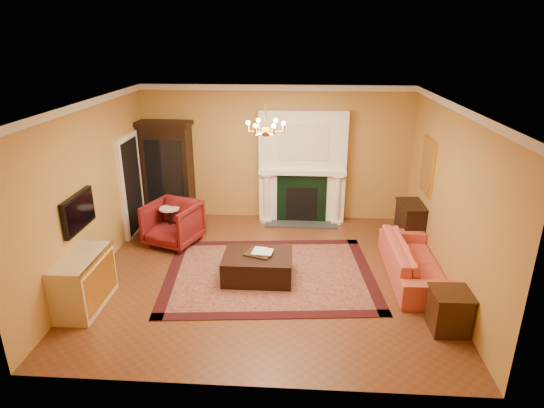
# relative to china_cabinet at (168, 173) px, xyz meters

# --- Properties ---
(floor) EXTENTS (6.00, 5.50, 0.02)m
(floor) POSITION_rel_china_cabinet_xyz_m (2.40, -2.49, -1.08)
(floor) COLOR brown
(floor) RESTS_ON ground
(ceiling) EXTENTS (6.00, 5.50, 0.02)m
(ceiling) POSITION_rel_china_cabinet_xyz_m (2.40, -2.49, 1.94)
(ceiling) COLOR white
(ceiling) RESTS_ON wall_back
(wall_back) EXTENTS (6.00, 0.02, 3.00)m
(wall_back) POSITION_rel_china_cabinet_xyz_m (2.40, 0.27, 0.43)
(wall_back) COLOR #B68341
(wall_back) RESTS_ON floor
(wall_front) EXTENTS (6.00, 0.02, 3.00)m
(wall_front) POSITION_rel_china_cabinet_xyz_m (2.40, -5.25, 0.43)
(wall_front) COLOR #B68341
(wall_front) RESTS_ON floor
(wall_left) EXTENTS (0.02, 5.50, 3.00)m
(wall_left) POSITION_rel_china_cabinet_xyz_m (-0.61, -2.49, 0.43)
(wall_left) COLOR #B68341
(wall_left) RESTS_ON floor
(wall_right) EXTENTS (0.02, 5.50, 3.00)m
(wall_right) POSITION_rel_china_cabinet_xyz_m (5.41, -2.49, 0.43)
(wall_right) COLOR #B68341
(wall_right) RESTS_ON floor
(fireplace) EXTENTS (1.90, 0.70, 2.50)m
(fireplace) POSITION_rel_china_cabinet_xyz_m (3.00, 0.08, 0.12)
(fireplace) COLOR white
(fireplace) RESTS_ON wall_back
(crown_molding) EXTENTS (6.00, 5.50, 0.12)m
(crown_molding) POSITION_rel_china_cabinet_xyz_m (2.40, -1.53, 1.87)
(crown_molding) COLOR white
(crown_molding) RESTS_ON ceiling
(doorway) EXTENTS (0.08, 1.05, 2.10)m
(doorway) POSITION_rel_china_cabinet_xyz_m (-0.55, -0.79, -0.03)
(doorway) COLOR white
(doorway) RESTS_ON wall_left
(tv_panel) EXTENTS (0.09, 0.95, 0.58)m
(tv_panel) POSITION_rel_china_cabinet_xyz_m (-0.55, -3.09, 0.28)
(tv_panel) COLOR black
(tv_panel) RESTS_ON wall_left
(gilt_mirror) EXTENTS (0.06, 0.76, 1.05)m
(gilt_mirror) POSITION_rel_china_cabinet_xyz_m (5.37, -1.09, 0.58)
(gilt_mirror) COLOR gold
(gilt_mirror) RESTS_ON wall_right
(chandelier) EXTENTS (0.63, 0.55, 0.53)m
(chandelier) POSITION_rel_china_cabinet_xyz_m (2.40, -2.49, 1.54)
(chandelier) COLOR gold
(chandelier) RESTS_ON ceiling
(oriental_rug) EXTENTS (3.89, 3.06, 0.01)m
(oriental_rug) POSITION_rel_china_cabinet_xyz_m (2.45, -2.49, -1.06)
(oriental_rug) COLOR #440E12
(oriental_rug) RESTS_ON floor
(china_cabinet) EXTENTS (1.10, 0.56, 2.14)m
(china_cabinet) POSITION_rel_china_cabinet_xyz_m (0.00, 0.00, 0.00)
(china_cabinet) COLOR black
(china_cabinet) RESTS_ON floor
(wingback_armchair) EXTENTS (1.18, 1.14, 0.97)m
(wingback_armchair) POSITION_rel_china_cabinet_xyz_m (0.43, -1.35, -0.59)
(wingback_armchair) COLOR maroon
(wingback_armchair) RESTS_ON floor
(pedestal_table) EXTENTS (0.40, 0.40, 0.72)m
(pedestal_table) POSITION_rel_china_cabinet_xyz_m (0.34, -1.21, -0.65)
(pedestal_table) COLOR black
(pedestal_table) RESTS_ON floor
(commode) EXTENTS (0.55, 1.15, 0.86)m
(commode) POSITION_rel_china_cabinet_xyz_m (-0.33, -3.66, -0.64)
(commode) COLOR beige
(commode) RESTS_ON floor
(coral_sofa) EXTENTS (0.66, 2.21, 0.86)m
(coral_sofa) POSITION_rel_china_cabinet_xyz_m (4.96, -2.43, -0.64)
(coral_sofa) COLOR #C3583D
(coral_sofa) RESTS_ON floor
(end_table) EXTENTS (0.52, 0.52, 0.59)m
(end_table) POSITION_rel_china_cabinet_xyz_m (5.12, -3.93, -0.78)
(end_table) COLOR #32170D
(end_table) RESTS_ON floor
(console_table) EXTENTS (0.49, 0.78, 0.84)m
(console_table) POSITION_rel_china_cabinet_xyz_m (5.18, -1.06, -0.65)
(console_table) COLOR black
(console_table) RESTS_ON floor
(leather_ottoman) EXTENTS (1.18, 0.86, 0.44)m
(leather_ottoman) POSITION_rel_china_cabinet_xyz_m (2.26, -2.65, -0.84)
(leather_ottoman) COLOR black
(leather_ottoman) RESTS_ON oriental_rug
(ottoman_tray) EXTENTS (0.52, 0.46, 0.03)m
(ottoman_tray) POSITION_rel_china_cabinet_xyz_m (2.28, -2.62, -0.60)
(ottoman_tray) COLOR black
(ottoman_tray) RESTS_ON leather_ottoman
(book_a) EXTENTS (0.23, 0.06, 0.31)m
(book_a) POSITION_rel_china_cabinet_xyz_m (2.17, -2.58, -0.43)
(book_a) COLOR gray
(book_a) RESTS_ON ottoman_tray
(book_b) EXTENTS (0.20, 0.04, 0.27)m
(book_b) POSITION_rel_china_cabinet_xyz_m (2.32, -2.60, -0.45)
(book_b) COLOR gray
(book_b) RESTS_ON ottoman_tray
(topiary_left) EXTENTS (0.16, 0.16, 0.42)m
(topiary_left) POSITION_rel_china_cabinet_xyz_m (2.28, 0.04, 0.39)
(topiary_left) COLOR tan
(topiary_left) RESTS_ON fireplace
(topiary_right) EXTENTS (0.17, 0.17, 0.45)m
(topiary_right) POSITION_rel_china_cabinet_xyz_m (3.61, 0.04, 0.40)
(topiary_right) COLOR tan
(topiary_right) RESTS_ON fireplace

